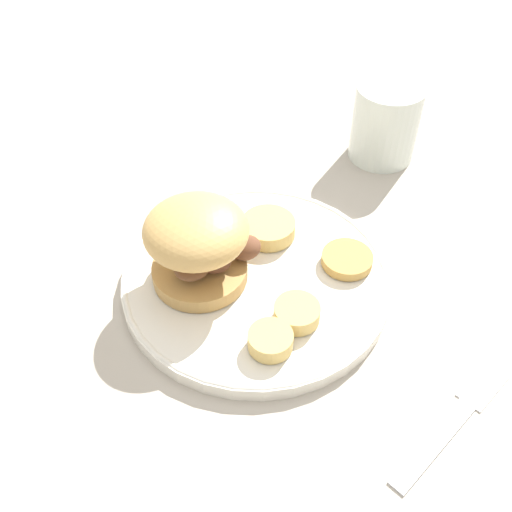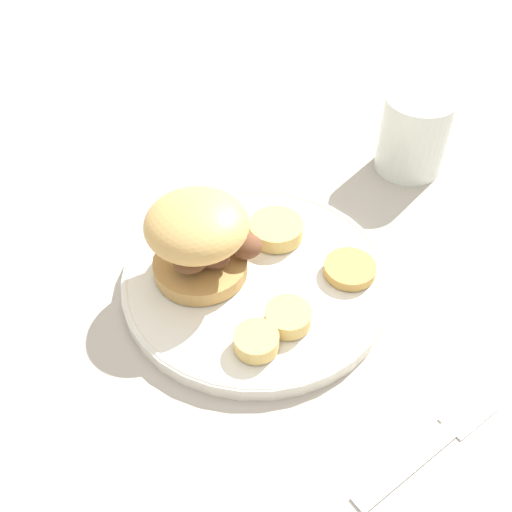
# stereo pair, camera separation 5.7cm
# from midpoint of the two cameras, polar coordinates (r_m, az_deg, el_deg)

# --- Properties ---
(ground_plane) EXTENTS (4.00, 4.00, 0.00)m
(ground_plane) POSITION_cam_midpoint_polar(r_m,az_deg,el_deg) (0.60, 2.72, -2.93)
(ground_plane) COLOR #B2A899
(dinner_plate) EXTENTS (0.26, 0.26, 0.02)m
(dinner_plate) POSITION_cam_midpoint_polar(r_m,az_deg,el_deg) (0.59, 2.75, -2.34)
(dinner_plate) COLOR white
(dinner_plate) RESTS_ON ground_plane
(sandwich) EXTENTS (0.11, 0.10, 0.08)m
(sandwich) POSITION_cam_midpoint_polar(r_m,az_deg,el_deg) (0.55, -2.49, 1.73)
(sandwich) COLOR tan
(sandwich) RESTS_ON dinner_plate
(potato_round_0) EXTENTS (0.05, 0.05, 0.01)m
(potato_round_0) POSITION_cam_midpoint_polar(r_m,az_deg,el_deg) (0.59, 11.64, -1.35)
(potato_round_0) COLOR tan
(potato_round_0) RESTS_ON dinner_plate
(potato_round_1) EXTENTS (0.04, 0.04, 0.02)m
(potato_round_1) POSITION_cam_midpoint_polar(r_m,az_deg,el_deg) (0.54, 6.07, -5.96)
(potato_round_1) COLOR #DBB766
(potato_round_1) RESTS_ON dinner_plate
(potato_round_2) EXTENTS (0.04, 0.04, 0.02)m
(potato_round_2) POSITION_cam_midpoint_polar(r_m,az_deg,el_deg) (0.52, 3.15, -8.28)
(potato_round_2) COLOR #DBB766
(potato_round_2) RESTS_ON dinner_plate
(potato_round_3) EXTENTS (0.06, 0.06, 0.02)m
(potato_round_3) POSITION_cam_midpoint_polar(r_m,az_deg,el_deg) (0.62, 4.55, 2.41)
(potato_round_3) COLOR #DBB766
(potato_round_3) RESTS_ON dinner_plate
(fork) EXTENTS (0.15, 0.03, 0.00)m
(fork) POSITION_cam_midpoint_polar(r_m,az_deg,el_deg) (0.52, 19.29, -16.95)
(fork) COLOR silver
(fork) RESTS_ON ground_plane
(drinking_glass) EXTENTS (0.08, 0.08, 0.09)m
(drinking_glass) POSITION_cam_midpoint_polar(r_m,az_deg,el_deg) (0.74, 16.97, 10.96)
(drinking_glass) COLOR silver
(drinking_glass) RESTS_ON ground_plane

